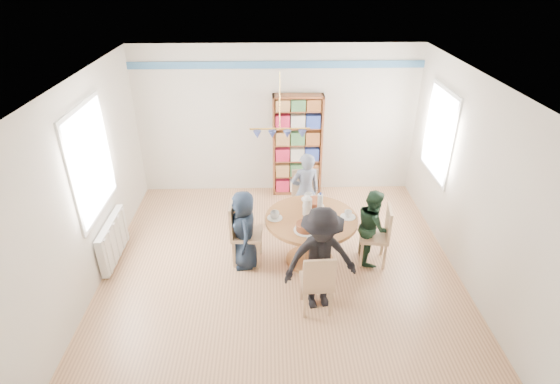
{
  "coord_description": "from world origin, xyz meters",
  "views": [
    {
      "loc": [
        -0.14,
        -4.96,
        3.98
      ],
      "look_at": [
        0.0,
        0.4,
        1.05
      ],
      "focal_mm": 28.0,
      "sensor_mm": 36.0,
      "label": 1
    }
  ],
  "objects_px": {
    "person_left": "(244,230)",
    "chair_right": "(380,232)",
    "chair_left": "(241,229)",
    "dining_table": "(311,229)",
    "person_far": "(305,191)",
    "radiator": "(113,240)",
    "person_right": "(372,226)",
    "person_near": "(321,260)",
    "bookshelf": "(297,147)",
    "chair_far": "(305,196)",
    "chair_near": "(318,281)"
  },
  "relations": [
    {
      "from": "person_right",
      "to": "chair_far",
      "type": "bearing_deg",
      "value": 43.55
    },
    {
      "from": "dining_table",
      "to": "person_right",
      "type": "relative_size",
      "value": 1.15
    },
    {
      "from": "person_left",
      "to": "person_right",
      "type": "height_order",
      "value": "person_left"
    },
    {
      "from": "dining_table",
      "to": "chair_right",
      "type": "height_order",
      "value": "chair_right"
    },
    {
      "from": "chair_left",
      "to": "dining_table",
      "type": "bearing_deg",
      "value": -2.96
    },
    {
      "from": "dining_table",
      "to": "person_right",
      "type": "bearing_deg",
      "value": 2.8
    },
    {
      "from": "person_far",
      "to": "bookshelf",
      "type": "distance_m",
      "value": 1.24
    },
    {
      "from": "person_left",
      "to": "radiator",
      "type": "bearing_deg",
      "value": -106.62
    },
    {
      "from": "radiator",
      "to": "chair_right",
      "type": "xyz_separation_m",
      "value": [
        3.83,
        -0.13,
        0.15
      ]
    },
    {
      "from": "radiator",
      "to": "bookshelf",
      "type": "bearing_deg",
      "value": 36.27
    },
    {
      "from": "chair_far",
      "to": "bookshelf",
      "type": "relative_size",
      "value": 0.51
    },
    {
      "from": "person_left",
      "to": "chair_right",
      "type": "bearing_deg",
      "value": 78.79
    },
    {
      "from": "chair_far",
      "to": "person_left",
      "type": "relative_size",
      "value": 0.81
    },
    {
      "from": "person_far",
      "to": "radiator",
      "type": "bearing_deg",
      "value": 2.41
    },
    {
      "from": "bookshelf",
      "to": "radiator",
      "type": "bearing_deg",
      "value": -143.73
    },
    {
      "from": "chair_far",
      "to": "chair_near",
      "type": "relative_size",
      "value": 1.08
    },
    {
      "from": "person_near",
      "to": "bookshelf",
      "type": "xyz_separation_m",
      "value": [
        -0.1,
        3.05,
        0.21
      ]
    },
    {
      "from": "chair_near",
      "to": "person_left",
      "type": "xyz_separation_m",
      "value": [
        -0.93,
        0.99,
        0.1
      ]
    },
    {
      "from": "radiator",
      "to": "chair_left",
      "type": "distance_m",
      "value": 1.87
    },
    {
      "from": "radiator",
      "to": "person_far",
      "type": "xyz_separation_m",
      "value": [
        2.84,
        0.84,
        0.3
      ]
    },
    {
      "from": "person_left",
      "to": "person_right",
      "type": "bearing_deg",
      "value": 80.9
    },
    {
      "from": "radiator",
      "to": "chair_right",
      "type": "distance_m",
      "value": 3.83
    },
    {
      "from": "chair_left",
      "to": "person_near",
      "type": "distance_m",
      "value": 1.41
    },
    {
      "from": "chair_right",
      "to": "chair_far",
      "type": "bearing_deg",
      "value": 133.58
    },
    {
      "from": "chair_near",
      "to": "bookshelf",
      "type": "distance_m",
      "value": 3.22
    },
    {
      "from": "radiator",
      "to": "person_far",
      "type": "relative_size",
      "value": 0.76
    },
    {
      "from": "person_left",
      "to": "chair_left",
      "type": "bearing_deg",
      "value": -165.82
    },
    {
      "from": "chair_left",
      "to": "person_far",
      "type": "distance_m",
      "value": 1.33
    },
    {
      "from": "dining_table",
      "to": "person_right",
      "type": "xyz_separation_m",
      "value": [
        0.89,
        0.04,
        0.01
      ]
    },
    {
      "from": "person_far",
      "to": "person_left",
      "type": "bearing_deg",
      "value": 32.78
    },
    {
      "from": "chair_far",
      "to": "person_left",
      "type": "distance_m",
      "value": 1.42
    },
    {
      "from": "person_left",
      "to": "bookshelf",
      "type": "xyz_separation_m",
      "value": [
        0.87,
        2.2,
        0.33
      ]
    },
    {
      "from": "radiator",
      "to": "person_near",
      "type": "bearing_deg",
      "value": -19.28
    },
    {
      "from": "chair_right",
      "to": "person_left",
      "type": "xyz_separation_m",
      "value": [
        -1.92,
        -0.03,
        0.09
      ]
    },
    {
      "from": "person_left",
      "to": "person_near",
      "type": "bearing_deg",
      "value": 36.93
    },
    {
      "from": "person_right",
      "to": "person_left",
      "type": "bearing_deg",
      "value": 93.84
    },
    {
      "from": "chair_right",
      "to": "person_far",
      "type": "relative_size",
      "value": 0.69
    },
    {
      "from": "person_right",
      "to": "bookshelf",
      "type": "xyz_separation_m",
      "value": [
        -0.96,
        2.1,
        0.35
      ]
    },
    {
      "from": "chair_near",
      "to": "person_near",
      "type": "xyz_separation_m",
      "value": [
        0.04,
        0.14,
        0.22
      ]
    },
    {
      "from": "person_right",
      "to": "person_near",
      "type": "height_order",
      "value": "person_near"
    },
    {
      "from": "person_right",
      "to": "person_far",
      "type": "xyz_separation_m",
      "value": [
        -0.9,
        0.9,
        0.09
      ]
    },
    {
      "from": "bookshelf",
      "to": "person_right",
      "type": "bearing_deg",
      "value": -65.58
    },
    {
      "from": "chair_left",
      "to": "person_right",
      "type": "distance_m",
      "value": 1.88
    },
    {
      "from": "radiator",
      "to": "person_left",
      "type": "height_order",
      "value": "person_left"
    },
    {
      "from": "chair_left",
      "to": "chair_near",
      "type": "bearing_deg",
      "value": -47.97
    },
    {
      "from": "person_right",
      "to": "bookshelf",
      "type": "height_order",
      "value": "bookshelf"
    },
    {
      "from": "person_far",
      "to": "bookshelf",
      "type": "height_order",
      "value": "bookshelf"
    },
    {
      "from": "chair_left",
      "to": "chair_right",
      "type": "height_order",
      "value": "chair_left"
    },
    {
      "from": "chair_near",
      "to": "person_right",
      "type": "distance_m",
      "value": 1.41
    },
    {
      "from": "chair_right",
      "to": "person_far",
      "type": "xyz_separation_m",
      "value": [
        -0.99,
        0.97,
        0.16
      ]
    }
  ]
}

